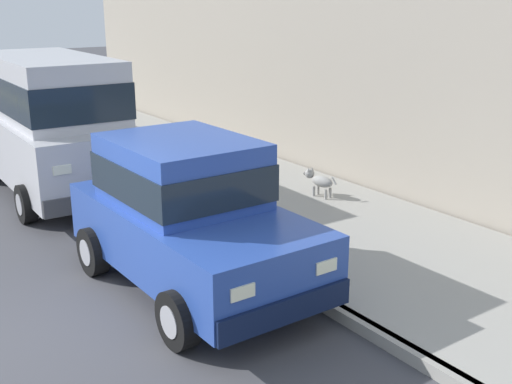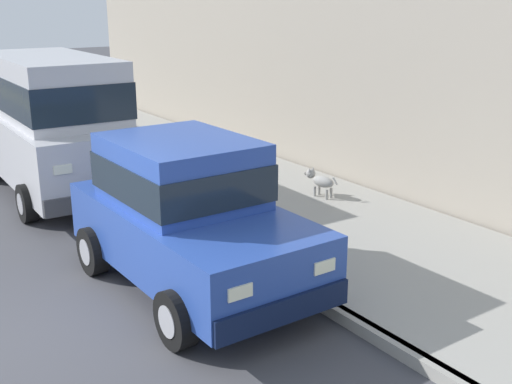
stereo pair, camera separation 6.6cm
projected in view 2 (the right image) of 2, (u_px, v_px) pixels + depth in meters
name	position (u px, v px, depth m)	size (l,w,h in m)	color
ground_plane	(14.00, 339.00, 6.87)	(80.00, 80.00, 0.00)	#424247
curb	(259.00, 266.00, 8.56)	(0.16, 64.00, 0.14)	gray
sidewalk	(359.00, 239.00, 9.53)	(3.60, 64.00, 0.14)	#99968E
car_blue_hatchback	(188.00, 212.00, 7.89)	(2.01, 3.83, 1.88)	#28479E
car_silver_van	(53.00, 118.00, 11.74)	(2.18, 4.92, 2.52)	#BCBCC1
dog_grey	(320.00, 180.00, 11.25)	(0.28, 0.75, 0.49)	#999691
building_facade	(300.00, 78.00, 13.44)	(0.50, 20.00, 3.78)	#9E9384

